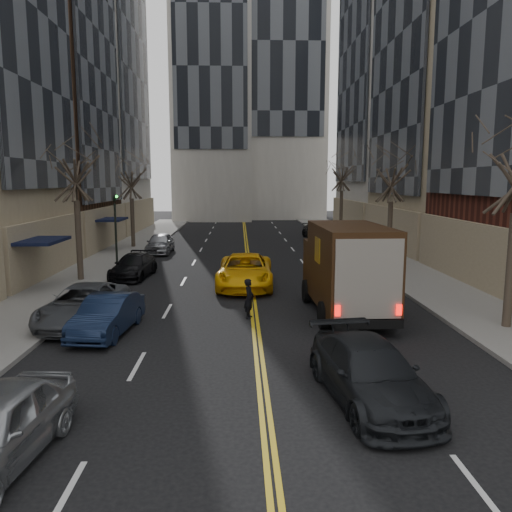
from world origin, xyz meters
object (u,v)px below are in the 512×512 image
Objects in this scene: observer_sedan at (370,373)px; taxi at (245,271)px; ups_truck at (346,270)px; pedestrian at (249,299)px.

taxi is (-2.80, 13.01, 0.09)m from observer_sedan.
ups_truck is 6.66m from taxi.
observer_sedan is at bearing -75.65° from taxi.
pedestrian is (-2.72, 7.34, 0.06)m from observer_sedan.
pedestrian is at bearing -86.94° from taxi.
pedestrian reaches higher than observer_sedan.
pedestrian is at bearing 102.77° from observer_sedan.
taxi reaches higher than pedestrian.
ups_truck reaches higher than pedestrian.
taxi is 5.66m from pedestrian.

